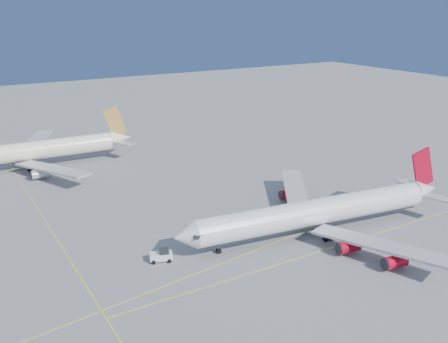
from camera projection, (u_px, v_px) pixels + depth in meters
ground at (264, 230)px, 109.06m from camera, size 500.00×500.00×0.00m
taxiway_lines at (190, 234)px, 107.07m from camera, size 118.86×140.00×0.02m
airliner_virgin at (320, 212)px, 106.25m from camera, size 65.37×58.31×16.13m
airliner_etihad at (30, 152)px, 149.40m from camera, size 63.35×58.55×16.55m
pushback_tug at (162, 255)px, 95.62m from camera, size 4.77×3.75×2.42m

